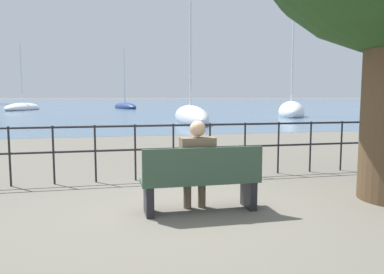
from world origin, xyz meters
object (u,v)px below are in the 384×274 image
(sailboat_0, at_px, (291,111))
(sailboat_4, at_px, (23,108))
(seated_person_left, at_px, (197,162))
(park_bench, at_px, (201,181))
(sailboat_2, at_px, (191,117))
(sailboat_3, at_px, (125,107))

(sailboat_0, distance_m, sailboat_4, 31.30)
(sailboat_4, bearing_deg, seated_person_left, -61.13)
(park_bench, relative_size, sailboat_2, 0.19)
(sailboat_0, xyz_separation_m, sailboat_4, (-24.11, 19.95, -0.15))
(sailboat_3, xyz_separation_m, sailboat_4, (-12.06, -3.89, 0.01))
(sailboat_0, bearing_deg, sailboat_4, 163.71)
(seated_person_left, height_order, sailboat_3, sailboat_3)
(sailboat_3, bearing_deg, sailboat_2, -98.99)
(seated_person_left, distance_m, sailboat_4, 43.99)
(park_bench, bearing_deg, seated_person_left, 119.27)
(sailboat_0, distance_m, sailboat_2, 10.58)
(park_bench, distance_m, sailboat_4, 44.07)
(park_bench, bearing_deg, sailboat_0, 59.86)
(sailboat_0, height_order, sailboat_3, sailboat_0)
(sailboat_0, relative_size, sailboat_3, 1.57)
(park_bench, relative_size, sailboat_3, 0.19)
(seated_person_left, height_order, sailboat_4, sailboat_4)
(sailboat_0, height_order, sailboat_2, sailboat_0)
(sailboat_0, relative_size, sailboat_4, 1.63)
(park_bench, xyz_separation_m, sailboat_2, (3.84, 17.85, -0.10))
(park_bench, height_order, sailboat_3, sailboat_3)
(sailboat_2, distance_m, sailboat_4, 28.89)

